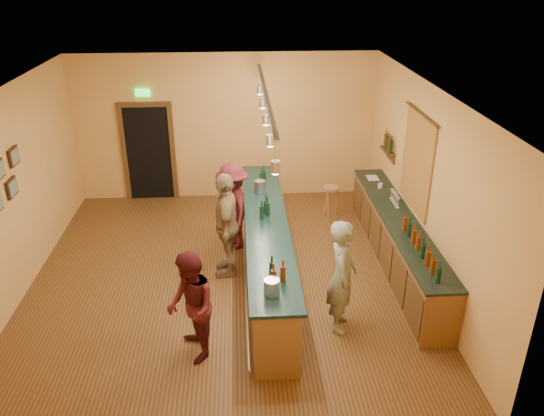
{
  "coord_description": "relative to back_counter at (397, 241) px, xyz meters",
  "views": [
    {
      "loc": [
        0.27,
        -7.72,
        4.92
      ],
      "look_at": [
        0.8,
        0.2,
        1.19
      ],
      "focal_mm": 35.0,
      "sensor_mm": 36.0,
      "label": 1
    }
  ],
  "objects": [
    {
      "name": "customer_b",
      "position": [
        -2.94,
        0.0,
        0.43
      ],
      "size": [
        0.47,
        1.08,
        1.83
      ],
      "primitive_type": "imported",
      "rotation": [
        0.0,
        0.0,
        -1.59
      ],
      "color": "#997A51",
      "rests_on": "floor"
    },
    {
      "name": "bartender",
      "position": [
        -1.29,
        -1.62,
        0.38
      ],
      "size": [
        0.52,
        0.69,
        1.72
      ],
      "primitive_type": "imported",
      "rotation": [
        0.0,
        0.0,
        1.39
      ],
      "color": "gray",
      "rests_on": "floor"
    },
    {
      "name": "wall_right",
      "position": [
        0.28,
        -0.18,
        1.11
      ],
      "size": [
        0.02,
        7.0,
        3.2
      ],
      "primitive_type": "cube",
      "color": "gold",
      "rests_on": "floor"
    },
    {
      "name": "customer_a",
      "position": [
        -3.38,
        -2.11,
        0.3
      ],
      "size": [
        0.78,
        0.9,
        1.57
      ],
      "primitive_type": "imported",
      "rotation": [
        0.0,
        0.0,
        -1.3
      ],
      "color": "#59191E",
      "rests_on": "floor"
    },
    {
      "name": "back_counter",
      "position": [
        0.0,
        0.0,
        0.0
      ],
      "size": [
        0.6,
        4.55,
        1.27
      ],
      "color": "brown",
      "rests_on": "floor"
    },
    {
      "name": "floor",
      "position": [
        -2.97,
        -0.18,
        -0.49
      ],
      "size": [
        7.0,
        7.0,
        0.0
      ],
      "primitive_type": "plane",
      "color": "#533017",
      "rests_on": "ground"
    },
    {
      "name": "customer_c",
      "position": [
        -2.83,
        0.9,
        0.34
      ],
      "size": [
        0.87,
        1.19,
        1.65
      ],
      "primitive_type": "imported",
      "rotation": [
        0.0,
        0.0,
        -1.3
      ],
      "color": "#59191E",
      "rests_on": "floor"
    },
    {
      "name": "bottle_shelf",
      "position": [
        0.2,
        1.72,
        1.18
      ],
      "size": [
        0.17,
        0.55,
        0.54
      ],
      "color": "#4A2C16",
      "rests_on": "wall_right"
    },
    {
      "name": "ceiling",
      "position": [
        -2.97,
        -0.18,
        2.71
      ],
      "size": [
        6.5,
        7.0,
        0.02
      ],
      "primitive_type": "cube",
      "color": "silver",
      "rests_on": "wall_back"
    },
    {
      "name": "wall_front",
      "position": [
        -2.97,
        -3.68,
        1.11
      ],
      "size": [
        6.5,
        0.02,
        3.2
      ],
      "primitive_type": "cube",
      "color": "gold",
      "rests_on": "floor"
    },
    {
      "name": "pendant_track",
      "position": [
        -2.28,
        -0.18,
        2.5
      ],
      "size": [
        0.11,
        4.6,
        0.5
      ],
      "color": "silver",
      "rests_on": "ceiling"
    },
    {
      "name": "wall_back",
      "position": [
        -2.97,
        3.32,
        1.11
      ],
      "size": [
        6.5,
        0.02,
        3.2
      ],
      "primitive_type": "cube",
      "color": "gold",
      "rests_on": "floor"
    },
    {
      "name": "tasting_bar",
      "position": [
        -2.28,
        -0.18,
        0.12
      ],
      "size": [
        0.73,
        5.1,
        1.38
      ],
      "color": "brown",
      "rests_on": "floor"
    },
    {
      "name": "tapestry",
      "position": [
        0.26,
        0.22,
        1.36
      ],
      "size": [
        0.03,
        1.4,
        1.6
      ],
      "primitive_type": "cube",
      "color": "#A53F21",
      "rests_on": "wall_right"
    },
    {
      "name": "bar_stool",
      "position": [
        -0.82,
        2.02,
        0.05
      ],
      "size": [
        0.33,
        0.33,
        0.69
      ],
      "rotation": [
        0.0,
        0.0,
        -0.33
      ],
      "color": "#9E6447",
      "rests_on": "floor"
    },
    {
      "name": "wall_left",
      "position": [
        -6.22,
        -0.18,
        1.11
      ],
      "size": [
        0.02,
        7.0,
        3.2
      ],
      "primitive_type": "cube",
      "color": "gold",
      "rests_on": "floor"
    },
    {
      "name": "doorway",
      "position": [
        -4.67,
        3.3,
        0.64
      ],
      "size": [
        1.15,
        0.09,
        2.48
      ],
      "color": "black",
      "rests_on": "wall_back"
    }
  ]
}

